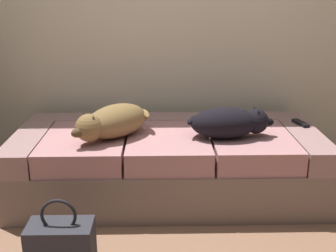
{
  "coord_description": "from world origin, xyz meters",
  "views": [
    {
      "loc": [
        -0.06,
        -1.55,
        1.33
      ],
      "look_at": [
        0.0,
        0.97,
        0.49
      ],
      "focal_mm": 44.54,
      "sensor_mm": 36.0,
      "label": 1
    }
  ],
  "objects": [
    {
      "name": "handbag",
      "position": [
        -0.54,
        0.22,
        0.13
      ],
      "size": [
        0.32,
        0.18,
        0.38
      ],
      "color": "#2C2C33",
      "rests_on": "ground"
    },
    {
      "name": "dog_tan",
      "position": [
        -0.35,
        0.9,
        0.55
      ],
      "size": [
        0.5,
        0.51,
        0.2
      ],
      "color": "brown",
      "rests_on": "couch"
    },
    {
      "name": "dog_dark",
      "position": [
        0.38,
        0.89,
        0.54
      ],
      "size": [
        0.56,
        0.27,
        0.19
      ],
      "color": "black",
      "rests_on": "couch"
    },
    {
      "name": "tv_remote",
      "position": [
        0.91,
        1.13,
        0.45
      ],
      "size": [
        0.08,
        0.16,
        0.02
      ],
      "primitive_type": "cube",
      "rotation": [
        0.0,
        0.0,
        0.27
      ],
      "color": "black",
      "rests_on": "couch"
    },
    {
      "name": "couch",
      "position": [
        0.0,
        1.02,
        0.22
      ],
      "size": [
        1.98,
        0.87,
        0.44
      ],
      "color": "#7F6A60",
      "rests_on": "ground"
    }
  ]
}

